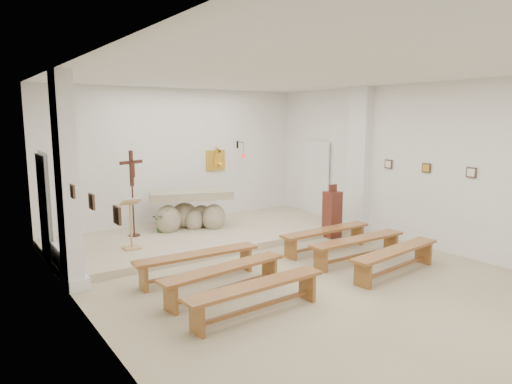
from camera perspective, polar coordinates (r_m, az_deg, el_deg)
ground at (r=8.03m, az=6.43°, el=-10.98°), size 7.00×10.00×0.00m
wall_left at (r=5.93m, az=-19.55°, el=-1.16°), size 0.02×10.00×3.50m
wall_right at (r=10.24m, az=21.52°, el=2.89°), size 0.02×10.00×3.50m
wall_back at (r=11.80m, az=-9.59°, el=4.16°), size 7.00×0.02×3.50m
ceiling at (r=7.57m, az=6.92°, el=14.65°), size 7.00×10.00×0.02m
sanctuary_platform at (r=10.76m, az=-5.95°, el=-5.30°), size 6.98×3.00×0.15m
pilaster_left at (r=7.89m, az=-22.57°, el=1.12°), size 0.26×0.55×3.50m
pilaster_right at (r=11.38m, az=12.79°, el=3.88°), size 0.26×0.55×3.50m
gold_wall_relief at (r=12.26m, az=-5.07°, el=3.97°), size 0.55×0.04×0.55m
sanctuary_lamp at (r=12.39m, az=-1.67°, el=4.79°), size 0.11×0.36×0.44m
station_frame_left_front at (r=5.19m, az=-16.97°, el=-2.79°), size 0.03×0.20×0.20m
station_frame_left_mid at (r=6.13m, az=-19.85°, el=-1.13°), size 0.03×0.20×0.20m
station_frame_left_rear at (r=7.09m, az=-21.96°, el=0.08°), size 0.03×0.20×0.20m
station_frame_right_front at (r=9.81m, az=25.31°, el=2.22°), size 0.03×0.20×0.20m
station_frame_right_mid at (r=10.34m, az=20.53°, el=2.84°), size 0.03×0.20×0.20m
station_frame_right_rear at (r=10.94m, az=16.23°, el=3.37°), size 0.03×0.20×0.20m
radiator_left at (r=8.85m, az=-23.34°, el=-7.92°), size 0.10×0.85×0.52m
radiator_right at (r=12.12m, az=10.30°, el=-2.81°), size 0.10×0.85×0.52m
altar at (r=11.02m, az=-8.19°, el=-2.57°), size 2.06×1.33×0.99m
lectern at (r=9.50m, az=-15.36°, el=-3.82°), size 0.39×0.33×1.06m
crucifix_stand at (r=10.43m, az=-15.20°, el=0.59°), size 0.57×0.25×1.92m
potted_plant at (r=10.81m, az=-11.61°, el=-3.48°), size 0.61×0.57×0.55m
donation_pedestal at (r=10.80m, az=9.49°, el=-2.73°), size 0.35×0.35×1.25m
bench_left_front at (r=8.01m, az=-7.30°, el=-8.38°), size 2.25×0.46×0.47m
bench_right_front at (r=9.70m, az=8.74°, el=-5.27°), size 2.24×0.39×0.47m
bench_left_second at (r=7.26m, az=-3.99°, el=-10.18°), size 2.26×0.60×0.47m
bench_right_second at (r=9.10m, az=12.63°, el=-6.37°), size 2.24×0.38×0.47m
bench_left_third at (r=6.56m, az=0.11°, el=-12.34°), size 2.24×0.43×0.47m
bench_right_third at (r=8.55m, az=17.07°, el=-7.58°), size 2.26×0.59×0.47m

